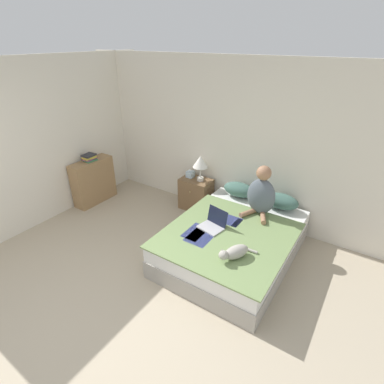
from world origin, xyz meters
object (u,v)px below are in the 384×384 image
at_px(laptop_open, 213,224).
at_px(tissue_box, 190,174).
at_px(person_sitting, 261,194).
at_px(pillow_near, 239,190).
at_px(nightstand, 196,194).
at_px(bookshelf, 93,181).
at_px(book_stack_top, 89,158).
at_px(table_lamp, 200,163).
at_px(cat_tabby, 234,252).
at_px(pillow_far, 281,201).
at_px(bed, 233,242).

relative_size(laptop_open, tissue_box, 2.63).
bearing_deg(person_sitting, pillow_near, 146.45).
xyz_separation_m(nightstand, bookshelf, (-1.73, -0.80, 0.12)).
bearing_deg(book_stack_top, pillow_near, 17.74).
bearing_deg(tissue_box, book_stack_top, -152.41).
distance_m(tissue_box, bookshelf, 1.81).
distance_m(pillow_near, table_lamp, 0.79).
bearing_deg(person_sitting, book_stack_top, -170.64).
relative_size(cat_tabby, bookshelf, 0.53).
height_order(tissue_box, bookshelf, bookshelf).
bearing_deg(bookshelf, person_sitting, 9.35).
bearing_deg(person_sitting, table_lamp, 165.60).
xyz_separation_m(pillow_far, tissue_box, (-1.63, 0.02, 0.03)).
distance_m(bed, book_stack_top, 2.95).
relative_size(bed, table_lamp, 4.53).
height_order(person_sitting, tissue_box, person_sitting).
xyz_separation_m(pillow_near, person_sitting, (0.48, -0.32, 0.20)).
xyz_separation_m(tissue_box, book_stack_top, (-1.59, -0.83, 0.24)).
xyz_separation_m(pillow_near, table_lamp, (-0.73, -0.01, 0.31)).
distance_m(person_sitting, book_stack_top, 3.06).
bearing_deg(book_stack_top, bookshelf, 24.41).
relative_size(tissue_box, bookshelf, 0.17).
height_order(bed, pillow_far, pillow_far).
bearing_deg(book_stack_top, cat_tabby, -10.88).
bearing_deg(bookshelf, pillow_far, 14.14).
xyz_separation_m(tissue_box, bookshelf, (-1.59, -0.83, -0.23)).
relative_size(person_sitting, table_lamp, 1.63).
bearing_deg(pillow_far, bed, -111.90).
relative_size(nightstand, bookshelf, 0.71).
distance_m(cat_tabby, bookshelf, 3.22).
distance_m(cat_tabby, table_lamp, 1.98).
height_order(bed, nightstand, nightstand).
distance_m(pillow_far, bookshelf, 3.33).
relative_size(pillow_far, nightstand, 0.90).
height_order(pillow_far, nightstand, pillow_far).
distance_m(nightstand, bookshelf, 1.91).
xyz_separation_m(bed, bookshelf, (-2.88, 0.04, 0.16)).
relative_size(bed, laptop_open, 5.54).
xyz_separation_m(laptop_open, tissue_box, (-1.05, 1.02, 0.09)).
bearing_deg(laptop_open, tissue_box, 147.42).
height_order(pillow_far, person_sitting, person_sitting).
xyz_separation_m(person_sitting, tissue_box, (-1.42, 0.33, -0.17)).
height_order(pillow_near, laptop_open, laptop_open).
bearing_deg(cat_tabby, book_stack_top, -73.52).
height_order(cat_tabby, nightstand, cat_tabby).
distance_m(cat_tabby, laptop_open, 0.67).
relative_size(pillow_near, cat_tabby, 1.21).
bearing_deg(laptop_open, pillow_near, 107.30).
height_order(bed, laptop_open, laptop_open).
bearing_deg(nightstand, person_sitting, -13.29).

